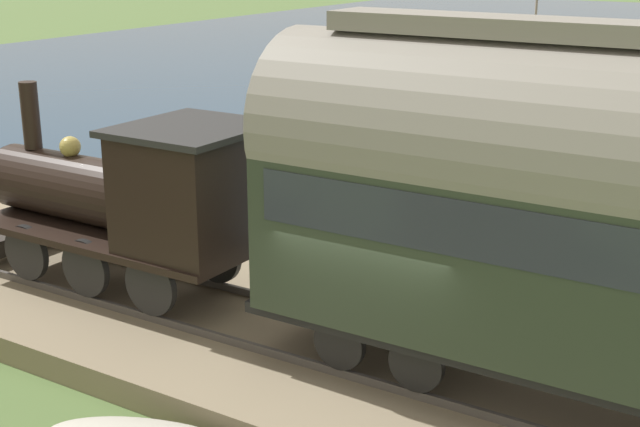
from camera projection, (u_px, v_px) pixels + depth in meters
name	position (u px, v px, depth m)	size (l,w,h in m)	color
ground_plane	(381.00, 402.00, 12.35)	(200.00, 200.00, 0.00)	#516B38
rail_embankment	(397.00, 375.00, 12.65)	(4.95, 56.00, 0.55)	#84755B
steam_locomotive	(138.00, 195.00, 14.52)	(2.23, 5.73, 3.25)	black
passenger_coach	(614.00, 210.00, 10.38)	(2.52, 9.24, 4.73)	black
sailboat_navy	(532.00, 66.00, 39.40)	(2.14, 6.27, 8.90)	#192347
rowboat_off_pier	(394.00, 167.00, 24.08)	(1.33, 2.20, 0.43)	#B7B2A3
rowboat_near_shore	(436.00, 209.00, 20.42)	(2.85, 2.49, 0.39)	#B7B2A3
rowboat_mid_harbor	(484.00, 266.00, 16.68)	(2.85, 2.39, 0.54)	silver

